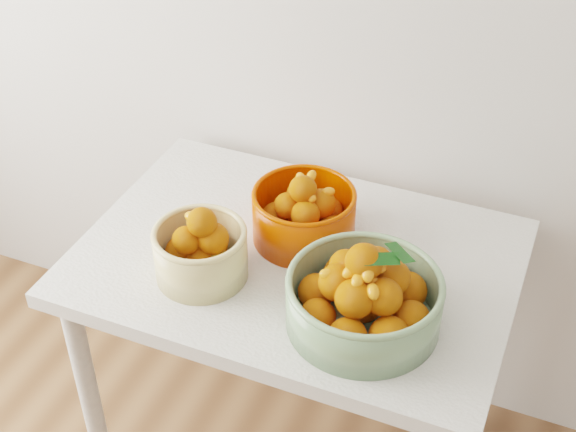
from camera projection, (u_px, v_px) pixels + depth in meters
name	position (u px, v px, depth m)	size (l,w,h in m)	color
table	(297.00, 286.00, 1.91)	(1.00, 0.70, 0.75)	silver
bowl_cream	(201.00, 251.00, 1.76)	(0.24, 0.24, 0.18)	#D9BF81
bowl_green	(364.00, 298.00, 1.64)	(0.35, 0.35, 0.21)	gray
bowl_orange	(304.00, 214.00, 1.87)	(0.28, 0.28, 0.17)	red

